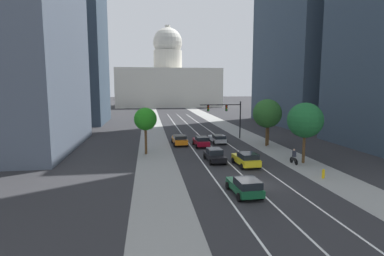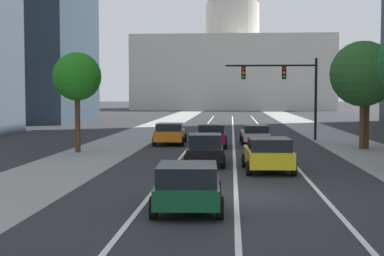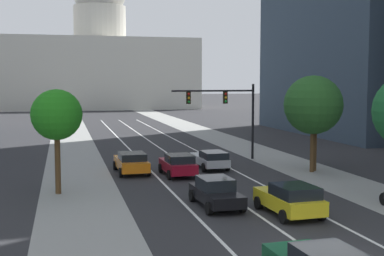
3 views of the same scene
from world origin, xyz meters
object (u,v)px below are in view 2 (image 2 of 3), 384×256
object	(u,v)px
car_yellow	(268,154)
street_tree_near_left	(77,77)
car_green	(188,185)
street_tree_near_right	(363,74)
street_tree_far_right	(368,70)
capitol_building	(232,63)
car_black	(205,149)
car_crimson	(212,135)
car_orange	(170,133)
car_silver	(255,134)
traffic_signal_mast	(287,82)

from	to	relation	value
car_yellow	street_tree_near_left	distance (m)	13.69
car_green	car_yellow	world-z (taller)	car_yellow
street_tree_near_right	street_tree_far_right	xyz separation A→B (m)	(0.39, 0.44, 0.26)
capitol_building	street_tree_near_left	distance (m)	97.31
car_black	street_tree_far_right	bearing A→B (deg)	-50.99
capitol_building	car_black	world-z (taller)	capitol_building
capitol_building	car_crimson	world-z (taller)	capitol_building
street_tree_far_right	car_crimson	bearing A→B (deg)	178.35
car_yellow	street_tree_near_left	xyz separation A→B (m)	(-10.76, 7.63, 3.66)
capitol_building	car_green	distance (m)	113.33
street_tree_far_right	capitol_building	bearing A→B (deg)	95.17
car_orange	car_silver	bearing A→B (deg)	-86.58
capitol_building	street_tree_far_right	bearing A→B (deg)	-84.83
car_black	car_orange	xyz separation A→B (m)	(-2.92, 10.83, 0.01)
car_green	street_tree_far_right	world-z (taller)	street_tree_far_right
car_black	street_tree_near_right	xyz separation A→B (m)	(9.49, 8.22, 3.96)
car_yellow	car_crimson	distance (m)	11.85
car_black	street_tree_near_left	bearing A→B (deg)	54.74
capitol_building	street_tree_near_left	xyz separation A→B (m)	(-9.29, -96.66, -6.22)
car_crimson	street_tree_near_right	distance (m)	10.30
traffic_signal_mast	street_tree_far_right	size ratio (longest dim) A/B	1.03
car_crimson	street_tree_far_right	world-z (taller)	street_tree_far_right
car_black	car_silver	xyz separation A→B (m)	(2.94, 11.33, -0.04)
car_yellow	car_silver	size ratio (longest dim) A/B	0.90
car_black	street_tree_far_right	world-z (taller)	street_tree_far_right
car_silver	street_tree_far_right	bearing A→B (deg)	-112.35
capitol_building	car_green	bearing A→B (deg)	-90.74
car_orange	street_tree_near_right	distance (m)	13.29
car_crimson	traffic_signal_mast	bearing A→B (deg)	-42.66
car_silver	street_tree_near_right	bearing A→B (deg)	-116.71
car_silver	car_orange	size ratio (longest dim) A/B	1.01
car_yellow	street_tree_far_right	world-z (taller)	street_tree_far_right
car_yellow	car_silver	xyz separation A→B (m)	(-0.00, 13.87, -0.09)
traffic_signal_mast	street_tree_far_right	xyz separation A→B (m)	(4.45, -6.44, 0.61)
car_yellow	car_silver	world-z (taller)	car_yellow
car_yellow	car_orange	distance (m)	14.59
car_black	traffic_signal_mast	distance (m)	16.45
car_silver	car_black	bearing A→B (deg)	164.17
car_green	car_silver	xyz separation A→B (m)	(2.92, 22.47, -0.04)
traffic_signal_mast	street_tree_near_right	bearing A→B (deg)	-59.48
car_black	car_yellow	size ratio (longest dim) A/B	1.03
car_green	traffic_signal_mast	size ratio (longest dim) A/B	0.61
car_yellow	street_tree_near_left	bearing A→B (deg)	52.04
street_tree_near_right	traffic_signal_mast	bearing A→B (deg)	120.52
car_crimson	car_silver	xyz separation A→B (m)	(2.93, 2.39, -0.07)
capitol_building	traffic_signal_mast	world-z (taller)	capitol_building
street_tree_near_right	capitol_building	bearing A→B (deg)	94.91
capitol_building	car_orange	size ratio (longest dim) A/B	9.28
car_green	car_silver	size ratio (longest dim) A/B	0.88
car_black	car_green	world-z (taller)	car_black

